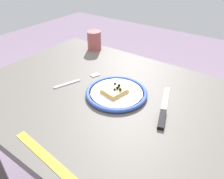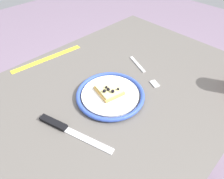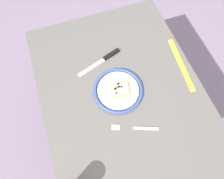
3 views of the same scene
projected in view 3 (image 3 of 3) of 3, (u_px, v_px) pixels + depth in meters
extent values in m
plane|color=slate|center=(119.00, 128.00, 1.52)|extent=(6.00, 6.00, 0.00)
cube|color=#5B5651|center=(124.00, 98.00, 0.89)|extent=(1.03, 0.74, 0.04)
cylinder|color=#4C4742|center=(199.00, 175.00, 1.08)|extent=(0.05, 0.05, 0.66)
cylinder|color=#4C4742|center=(138.00, 48.00, 1.42)|extent=(0.05, 0.05, 0.66)
cylinder|color=#4C4742|center=(57.00, 72.00, 1.34)|extent=(0.05, 0.05, 0.66)
cylinder|color=white|center=(118.00, 90.00, 0.88)|extent=(0.19, 0.19, 0.01)
torus|color=#334FB2|center=(118.00, 90.00, 0.87)|extent=(0.23, 0.23, 0.01)
cube|color=tan|center=(120.00, 89.00, 0.87)|extent=(0.09, 0.09, 0.01)
cube|color=#E8E08D|center=(120.00, 89.00, 0.86)|extent=(0.08, 0.08, 0.01)
sphere|color=black|center=(116.00, 93.00, 0.84)|extent=(0.01, 0.01, 0.01)
sphere|color=black|center=(118.00, 84.00, 0.86)|extent=(0.01, 0.01, 0.01)
sphere|color=black|center=(115.00, 89.00, 0.85)|extent=(0.01, 0.01, 0.01)
sphere|color=black|center=(121.00, 87.00, 0.85)|extent=(0.01, 0.01, 0.01)
sphere|color=black|center=(118.00, 87.00, 0.85)|extent=(0.01, 0.01, 0.01)
cube|color=silver|center=(92.00, 67.00, 0.93)|extent=(0.06, 0.15, 0.00)
cube|color=black|center=(111.00, 54.00, 0.95)|extent=(0.05, 0.09, 0.01)
cube|color=silver|center=(146.00, 128.00, 0.81)|extent=(0.05, 0.11, 0.00)
cube|color=silver|center=(116.00, 127.00, 0.81)|extent=(0.03, 0.04, 0.00)
cube|color=yellow|center=(181.00, 64.00, 0.94)|extent=(0.30, 0.05, 0.00)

